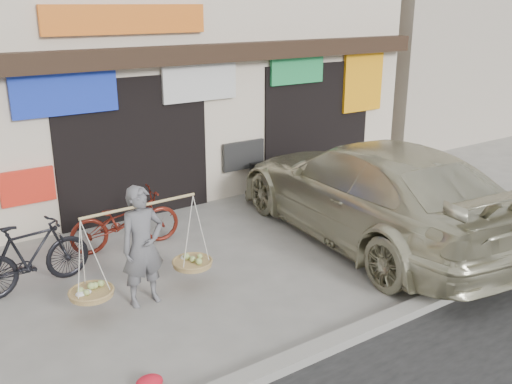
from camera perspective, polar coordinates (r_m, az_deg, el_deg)
ground at (r=8.53m, az=-2.09°, el=-9.38°), size 70.00×70.00×0.00m
kerb at (r=7.12m, az=6.90°, el=-15.08°), size 70.00×0.25×0.12m
shophouse_block at (r=13.43m, az=-17.71°, el=15.33°), size 14.00×6.32×7.00m
neighbor_east at (r=22.06m, az=18.81°, el=15.45°), size 12.00×7.00×6.40m
street_vendor at (r=7.90m, az=-11.25°, el=-5.75°), size 2.08×0.61×1.70m
bike_1 at (r=8.85m, az=-21.57°, el=-5.95°), size 1.78×0.70×1.04m
bike_2 at (r=9.86m, az=-12.95°, el=-2.77°), size 1.92×0.84×0.98m
suv at (r=10.10m, az=11.32°, el=0.14°), size 3.07×6.23×1.74m
red_bag at (r=6.59m, az=-10.62°, el=-18.23°), size 0.31×0.25×0.14m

